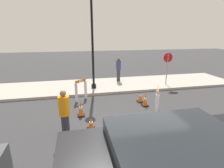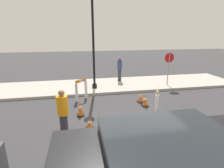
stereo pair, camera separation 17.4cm
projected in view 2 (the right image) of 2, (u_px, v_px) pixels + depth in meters
The scene contains 12 objects.
ground_plane at pixel (128, 141), 5.65m from camera, with size 60.00×60.00×0.00m, color #38383A.
sidewalk_slab at pixel (102, 85), 11.40m from camera, with size 18.00×3.24×0.14m.
streetlamp_post at pixel (93, 26), 9.68m from camera, with size 0.44×0.44×5.64m.
stop_sign at pixel (169, 64), 10.95m from camera, with size 0.60×0.06×2.05m.
barricade_0 at pixel (157, 100), 7.42m from camera, with size 0.53×0.89×1.15m.
barricade_1 at pixel (81, 89), 8.97m from camera, with size 0.62×0.59×1.11m.
traffic_cone_0 at pixel (80, 109), 7.30m from camera, with size 0.30×0.30×0.67m.
traffic_cone_1 at pixel (90, 124), 6.29m from camera, with size 0.30×0.30×0.47m.
traffic_cone_2 at pixel (141, 97), 8.76m from camera, with size 0.30×0.30×0.60m.
traffic_cone_3 at pixel (145, 100), 8.28m from camera, with size 0.30×0.30×0.64m.
person_worker at pixel (63, 112), 5.74m from camera, with size 0.51×0.51×1.62m.
person_pedestrian at pixel (120, 68), 11.98m from camera, with size 0.33×0.33×1.65m.
Camera 2 is at (-1.43, -4.72, 3.36)m, focal length 28.00 mm.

